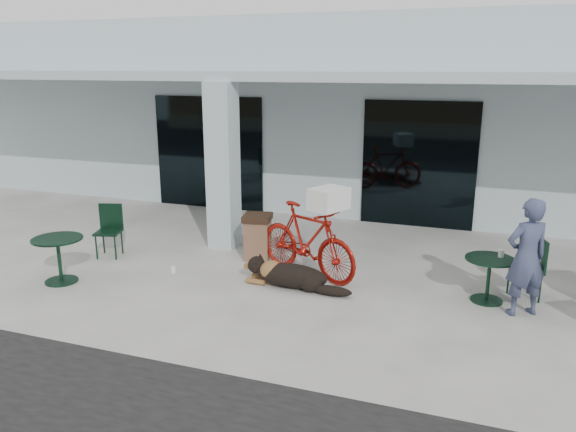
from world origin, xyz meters
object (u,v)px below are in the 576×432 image
at_px(trash_receptacle, 258,237).
at_px(bicycle, 307,241).
at_px(cafe_chair_near, 108,231).
at_px(cafe_table_near, 59,260).
at_px(cafe_chair_far_b, 526,269).
at_px(dog, 292,274).
at_px(cafe_table_far, 488,280).
at_px(person, 526,257).

bearing_deg(trash_receptacle, bicycle, -25.14).
bearing_deg(cafe_chair_near, cafe_table_near, -104.23).
bearing_deg(cafe_chair_far_b, cafe_chair_near, -103.98).
relative_size(cafe_chair_near, trash_receptacle, 1.15).
bearing_deg(dog, cafe_chair_near, 177.42).
xyz_separation_m(bicycle, cafe_chair_near, (-3.71, -0.28, -0.14)).
xyz_separation_m(dog, cafe_table_far, (2.91, 0.49, 0.11)).
bearing_deg(person, cafe_table_near, -20.99).
distance_m(bicycle, cafe_chair_far_b, 3.36).
relative_size(bicycle, cafe_chair_near, 2.14).
height_order(cafe_chair_near, person, person).
bearing_deg(cafe_table_far, bicycle, 178.09).
bearing_deg(cafe_table_far, cafe_chair_far_b, 30.55).
bearing_deg(cafe_table_near, cafe_table_far, 13.12).
xyz_separation_m(dog, person, (3.36, 0.18, 0.62)).
relative_size(dog, cafe_chair_near, 1.41).
bearing_deg(bicycle, cafe_chair_near, 118.95).
distance_m(cafe_table_near, person, 7.08).
xyz_separation_m(person, trash_receptacle, (-4.40, 0.92, -0.43)).
distance_m(dog, person, 3.42).
relative_size(bicycle, dog, 1.51).
xyz_separation_m(cafe_table_far, trash_receptacle, (-3.94, 0.61, 0.08)).
bearing_deg(cafe_chair_far_b, person, -23.23).
height_order(cafe_table_far, cafe_chair_far_b, cafe_chair_far_b).
distance_m(cafe_chair_near, cafe_chair_far_b, 7.08).
bearing_deg(cafe_chair_near, trash_receptacle, 0.66).
height_order(cafe_chair_far_b, person, person).
bearing_deg(cafe_table_near, person, 9.83).
xyz_separation_m(cafe_table_near, cafe_chair_far_b, (7.02, 1.82, 0.10)).
bearing_deg(bicycle, cafe_table_far, -67.33).
relative_size(cafe_table_far, person, 0.43).
xyz_separation_m(bicycle, trash_receptacle, (-1.10, 0.52, -0.20)).
xyz_separation_m(bicycle, cafe_table_far, (2.84, -0.09, -0.27)).
relative_size(bicycle, person, 1.21).
height_order(bicycle, cafe_table_far, bicycle).
xyz_separation_m(cafe_chair_far_b, person, (-0.06, -0.61, 0.37)).
bearing_deg(person, cafe_table_far, -65.01).
height_order(bicycle, dog, bicycle).
distance_m(cafe_table_near, cafe_chair_far_b, 7.25).
relative_size(cafe_table_near, cafe_chair_near, 0.83).
relative_size(dog, person, 0.80).
xyz_separation_m(bicycle, dog, (-0.06, -0.58, -0.39)).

